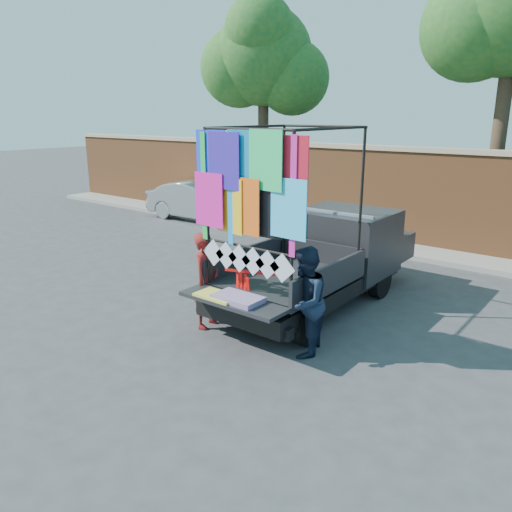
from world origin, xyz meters
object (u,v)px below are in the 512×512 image
Objects in this scene: sedan at (201,201)px; pickup_truck at (331,256)px; woman at (207,280)px; man at (304,302)px.

pickup_truck is at bearing -121.94° from sedan.
man is at bearing -98.50° from woman.
pickup_truck is 2.62m from woman.
man reaches higher than woman.
pickup_truck is 7.99m from sedan.
pickup_truck is 2.48m from man.
woman reaches higher than sedan.
sedan is 2.41× the size of woman.
man is (1.80, 0.15, 0.01)m from woman.
man is at bearing -131.32° from sedan.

